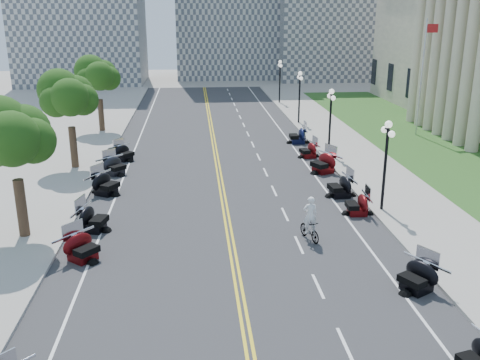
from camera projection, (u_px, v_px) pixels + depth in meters
name	position (u px, v px, depth m)	size (l,w,h in m)	color
ground	(232.00, 247.00, 25.09)	(160.00, 160.00, 0.00)	gray
road	(221.00, 182.00, 34.58)	(16.00, 90.00, 0.01)	#333335
centerline_yellow_a	(219.00, 182.00, 34.57)	(0.12, 90.00, 0.00)	yellow
centerline_yellow_b	(222.00, 182.00, 34.59)	(0.12, 90.00, 0.00)	yellow
edge_line_north	(318.00, 180.00, 35.11)	(0.12, 90.00, 0.00)	white
edge_line_south	(120.00, 185.00, 34.05)	(0.12, 90.00, 0.00)	white
lane_dash_4	(345.00, 345.00, 17.76)	(0.12, 2.00, 0.00)	white
lane_dash_5	(318.00, 286.00, 21.56)	(0.12, 2.00, 0.00)	white
lane_dash_6	(299.00, 245.00, 25.35)	(0.12, 2.00, 0.00)	white
lane_dash_7	(285.00, 214.00, 29.15)	(0.12, 2.00, 0.00)	white
lane_dash_8	(274.00, 191.00, 32.95)	(0.12, 2.00, 0.00)	white
lane_dash_9	(266.00, 172.00, 36.75)	(0.12, 2.00, 0.00)	white
lane_dash_10	(259.00, 157.00, 40.54)	(0.12, 2.00, 0.00)	white
lane_dash_11	(253.00, 144.00, 44.34)	(0.12, 2.00, 0.00)	white
lane_dash_12	(248.00, 134.00, 48.14)	(0.12, 2.00, 0.00)	white
lane_dash_13	(244.00, 125.00, 51.94)	(0.12, 2.00, 0.00)	white
lane_dash_14	(240.00, 117.00, 55.73)	(0.12, 2.00, 0.00)	white
lane_dash_15	(237.00, 110.00, 59.53)	(0.12, 2.00, 0.00)	white
lane_dash_16	(234.00, 104.00, 63.33)	(0.12, 2.00, 0.00)	white
lane_dash_17	(232.00, 99.00, 67.13)	(0.12, 2.00, 0.00)	white
lane_dash_18	(230.00, 94.00, 70.92)	(0.12, 2.00, 0.00)	white
lane_dash_19	(228.00, 90.00, 74.72)	(0.12, 2.00, 0.00)	white
sidewalk_north	(379.00, 177.00, 35.43)	(5.00, 90.00, 0.15)	#9E9991
sidewalk_south	(55.00, 186.00, 33.69)	(5.00, 90.00, 0.15)	#9E9991
lawn	(429.00, 146.00, 43.62)	(9.00, 60.00, 0.10)	#356023
distant_block_c	(339.00, 8.00, 85.30)	(20.00, 14.00, 22.00)	gray
street_lamp_2	(385.00, 166.00, 28.82)	(0.50, 1.20, 4.90)	black
street_lamp_3	(330.00, 122.00, 40.21)	(0.50, 1.20, 4.90)	black
street_lamp_4	(299.00, 98.00, 51.60)	(0.50, 1.20, 4.90)	black
street_lamp_5	(280.00, 82.00, 62.99)	(0.50, 1.20, 4.90)	black
flagpole	(421.00, 79.00, 45.96)	(1.10, 0.20, 10.00)	silver
tree_2	(13.00, 143.00, 24.72)	(4.80, 4.80, 9.20)	#235619
tree_3	(69.00, 102.00, 36.11)	(4.80, 4.80, 9.20)	#235619
tree_4	(98.00, 80.00, 47.51)	(4.80, 4.80, 9.20)	#235619
motorcycle_n_4	(417.00, 275.00, 21.04)	(1.92, 1.92, 1.34)	black
motorcycle_n_6	(358.00, 203.00, 28.97)	(1.85, 1.85, 1.30)	#590A0C
motorcycle_n_7	(340.00, 185.00, 31.75)	(2.03, 2.03, 1.42)	black
motorcycle_n_8	(323.00, 162.00, 36.44)	(2.18, 2.18, 1.53)	#590A0C
motorcycle_n_9	(308.00, 149.00, 40.26)	(1.83, 1.83, 1.28)	#590A0C
motorcycle_n_10	(298.00, 135.00, 44.56)	(2.11, 2.11, 1.47)	black
motorcycle_s_5	(82.00, 246.00, 23.64)	(1.94, 1.94, 1.36)	#590A0C
motorcycle_s_6	(93.00, 218.00, 26.77)	(2.05, 2.05, 1.43)	black
motorcycle_s_7	(106.00, 183.00, 32.12)	(2.09, 2.09, 1.46)	black
motorcycle_s_8	(115.00, 165.00, 36.03)	(1.95, 1.95, 1.36)	black
motorcycle_s_9	(124.00, 152.00, 39.44)	(1.86, 1.86, 1.30)	black
bicycle	(309.00, 230.00, 25.78)	(0.48, 1.70, 1.02)	#A51414
cyclist_rider	(311.00, 202.00, 25.34)	(0.68, 0.45, 1.87)	silver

